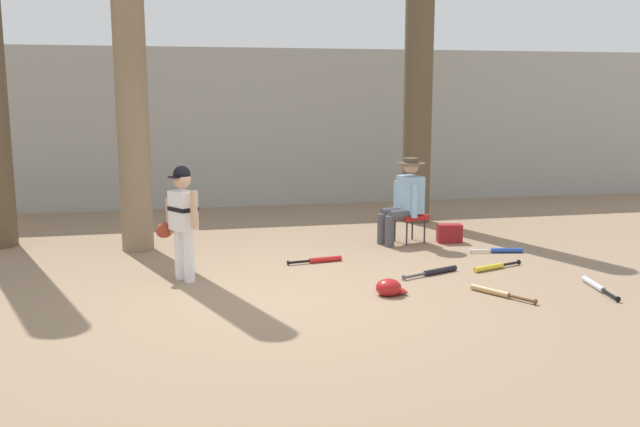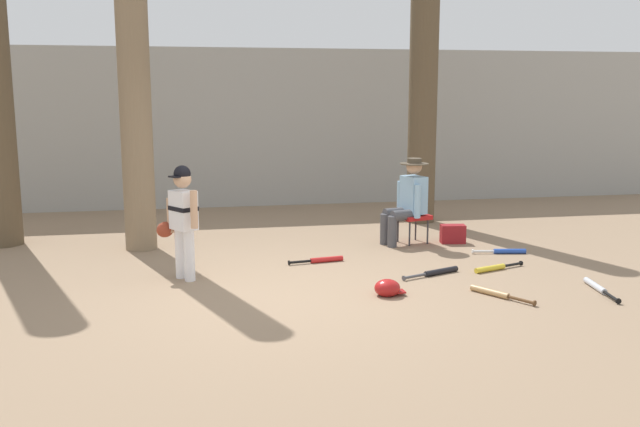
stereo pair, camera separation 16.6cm
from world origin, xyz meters
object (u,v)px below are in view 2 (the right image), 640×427
at_px(handbag_beside_stool, 453,234).
at_px(bat_blue_youth, 505,251).
at_px(bat_aluminum_silver, 597,287).
at_px(bat_yellow_trainer, 494,268).
at_px(seated_spectator, 407,199).
at_px(batting_helmet_red, 388,288).
at_px(folding_stool, 413,218).
at_px(tree_behind_spectator, 423,90).
at_px(bat_wood_tan, 495,293).
at_px(bat_red_barrel, 322,260).
at_px(tree_near_player, 134,78).
at_px(bat_black_composite, 437,272).
at_px(young_ballplayer, 182,215).

bearing_deg(handbag_beside_stool, bat_blue_youth, -60.30).
bearing_deg(bat_aluminum_silver, bat_yellow_trainer, 126.24).
xyz_separation_m(handbag_beside_stool, bat_blue_youth, (0.44, -0.76, -0.10)).
bearing_deg(bat_blue_youth, seated_spectator, 141.90).
distance_m(bat_yellow_trainer, batting_helmet_red, 1.72).
height_order(folding_stool, batting_helmet_red, folding_stool).
xyz_separation_m(tree_behind_spectator, handbag_beside_stool, (-0.09, -1.67, -2.01)).
relative_size(seated_spectator, batting_helmet_red, 3.70).
bearing_deg(bat_blue_youth, bat_yellow_trainer, -123.77).
distance_m(bat_wood_tan, bat_blue_youth, 2.04).
relative_size(bat_red_barrel, bat_yellow_trainer, 0.99).
distance_m(bat_red_barrel, bat_aluminum_silver, 3.21).
height_order(seated_spectator, batting_helmet_red, seated_spectator).
xyz_separation_m(bat_wood_tan, bat_aluminum_silver, (1.18, -0.01, -0.00)).
distance_m(tree_near_player, bat_blue_youth, 5.38).
bearing_deg(tree_near_player, seated_spectator, -5.72).
relative_size(bat_black_composite, batting_helmet_red, 2.40).
distance_m(bat_wood_tan, bat_yellow_trainer, 1.09).
xyz_separation_m(folding_stool, bat_wood_tan, (0.01, -2.67, -0.33)).
distance_m(tree_near_player, bat_red_barrel, 3.42).
relative_size(tree_behind_spectator, bat_aluminum_silver, 6.14).
height_order(folding_stool, bat_aluminum_silver, folding_stool).
distance_m(tree_behind_spectator, folding_stool, 2.45).
bearing_deg(bat_yellow_trainer, seated_spectator, 108.61).
distance_m(young_ballplayer, handbag_beside_stool, 3.98).
distance_m(tree_near_player, handbag_beside_stool, 4.83).
relative_size(handbag_beside_stool, batting_helmet_red, 1.05).
xyz_separation_m(bat_wood_tan, bat_blue_youth, (0.98, 1.79, 0.00)).
bearing_deg(young_ballplayer, bat_wood_tan, -22.34).
xyz_separation_m(handbag_beside_stool, bat_wood_tan, (-0.55, -2.55, -0.10)).
bearing_deg(bat_wood_tan, tree_behind_spectator, 81.44).
bearing_deg(bat_blue_youth, bat_aluminum_silver, -83.56).
relative_size(tree_near_player, bat_yellow_trainer, 7.11).
bearing_deg(seated_spectator, folding_stool, 14.99).
relative_size(tree_near_player, bat_red_barrel, 7.19).
xyz_separation_m(tree_behind_spectator, young_ballplayer, (-3.82, -2.91, -1.39)).
xyz_separation_m(folding_stool, handbag_beside_stool, (0.56, -0.11, -0.23)).
height_order(handbag_beside_stool, bat_black_composite, handbag_beside_stool).
height_order(bat_yellow_trainer, batting_helmet_red, batting_helmet_red).
distance_m(bat_black_composite, bat_yellow_trainer, 0.74).
xyz_separation_m(handbag_beside_stool, bat_aluminum_silver, (0.64, -2.56, -0.10)).
distance_m(bat_yellow_trainer, bat_aluminum_silver, 1.24).
bearing_deg(batting_helmet_red, bat_yellow_trainer, 26.11).
distance_m(bat_red_barrel, bat_blue_youth, 2.47).
distance_m(tree_near_player, batting_helmet_red, 4.43).
relative_size(tree_near_player, seated_spectator, 4.29).
bearing_deg(batting_helmet_red, bat_aluminum_silver, -6.17).
bearing_deg(bat_red_barrel, bat_yellow_trainer, -22.14).
relative_size(young_ballplayer, bat_black_composite, 1.67).
relative_size(seated_spectator, bat_aluminum_silver, 1.47).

